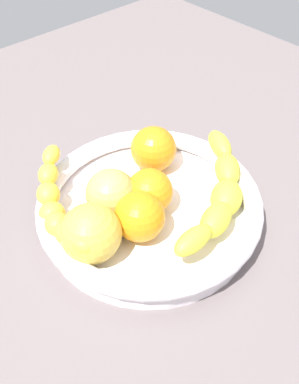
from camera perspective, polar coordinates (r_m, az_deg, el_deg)
name	(u,v)px	position (r cm, az deg, el deg)	size (l,w,h in cm)	color
kitchen_counter	(150,226)	(60.84, 0.00, -4.56)	(120.00, 120.00, 3.00)	#655A5B
fruit_bowl	(150,207)	(57.87, 0.00, -1.99)	(30.09, 30.09, 4.84)	white
banana_draped_left	(56,206)	(55.21, -12.37, -1.80)	(18.86, 9.67, 5.85)	yellow
banana_draped_right	(219,193)	(56.83, 9.30, -0.13)	(14.74, 21.22, 4.82)	yellow
orange_front	(149,192)	(55.72, 0.00, 0.00)	(6.17, 6.17, 6.17)	orange
orange_mid_left	(140,217)	(52.63, -1.32, -3.28)	(6.39, 6.39, 6.39)	orange
orange_mid_right	(153,149)	(61.95, 0.53, 5.74)	(6.64, 6.64, 6.64)	orange
peach_blush	(111,194)	(55.35, -5.14, -0.25)	(6.66, 6.66, 6.66)	#F9A356
apple_yellow	(91,233)	(50.73, -7.78, -5.47)	(7.32, 7.32, 7.32)	gold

